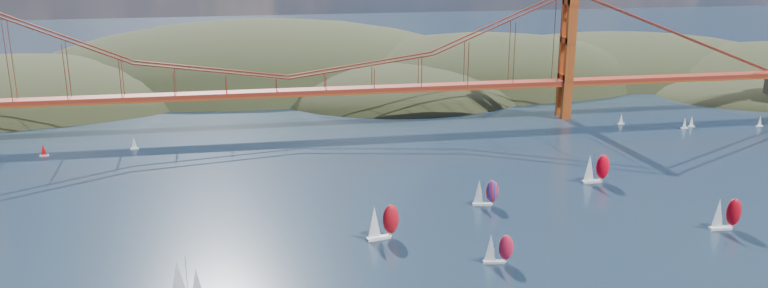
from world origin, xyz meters
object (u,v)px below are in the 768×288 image
racer_1 (498,248)px  racer_3 (596,168)px  sloop_navy (184,285)px  racer_rwb (485,192)px  racer_2 (726,213)px  racer_0 (382,221)px

racer_1 → racer_3: racer_3 is taller
sloop_navy → racer_rwb: bearing=24.2°
sloop_navy → racer_rwb: sloop_navy is taller
sloop_navy → racer_2: 145.75m
sloop_navy → racer_1: 75.93m
sloop_navy → racer_1: sloop_navy is taller
sloop_navy → racer_0: 57.78m
sloop_navy → racer_3: 141.32m
racer_2 → racer_rwb: 66.89m
racer_3 → racer_2: bearing=-70.5°
racer_0 → racer_rwb: size_ratio=1.19×
racer_2 → racer_3: 47.01m
racer_1 → racer_3: size_ratio=0.80×
sloop_navy → racer_0: sloop_navy is taller
racer_3 → racer_rwb: bearing=-164.7°
racer_0 → racer_rwb: 39.97m
racer_1 → racer_3: (51.20, 53.29, 1.00)m
racer_rwb → sloop_navy: bearing=-140.8°
racer_0 → racer_1: size_ratio=1.24×
racer_2 → racer_3: size_ratio=0.95×
racer_0 → racer_2: 95.50m
racer_0 → sloop_navy: bearing=-162.3°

